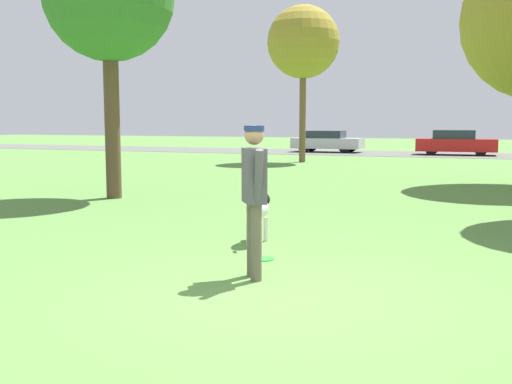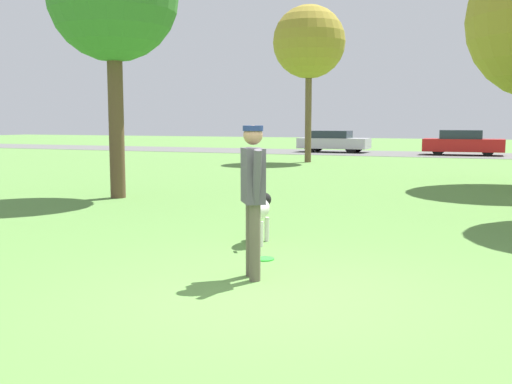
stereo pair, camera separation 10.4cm
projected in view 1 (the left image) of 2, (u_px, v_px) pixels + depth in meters
The scene contains 8 objects.
ground_plane at pixel (272, 294), 6.36m from camera, with size 120.00×120.00×0.00m, color #56843D.
far_road_strip at pixel (452, 155), 32.80m from camera, with size 120.00×6.00×0.01m.
person at pixel (254, 188), 6.89m from camera, with size 0.45×0.62×1.78m.
dog at pixel (258, 210), 9.00m from camera, with size 0.41×1.03×0.73m.
frisbee at pixel (264, 259), 7.96m from camera, with size 0.27×0.27×0.02m.
tree_far_left at pixel (303, 43), 26.39m from camera, with size 3.20×3.20×6.92m.
parked_car_silver at pixel (327, 141), 35.59m from camera, with size 4.11×1.81×1.28m.
parked_car_red at pixel (456, 143), 32.55m from camera, with size 4.24×1.84×1.36m.
Camera 1 is at (2.13, -5.81, 1.83)m, focal length 42.00 mm.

